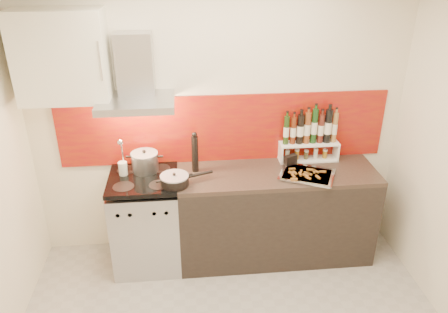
{
  "coord_description": "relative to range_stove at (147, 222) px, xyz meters",
  "views": [
    {
      "loc": [
        -0.32,
        -2.29,
        2.75
      ],
      "look_at": [
        0.0,
        0.95,
        1.15
      ],
      "focal_mm": 35.0,
      "sensor_mm": 36.0,
      "label": 1
    }
  ],
  "objects": [
    {
      "name": "back_wall",
      "position": [
        0.7,
        0.3,
        0.86
      ],
      "size": [
        3.4,
        0.02,
        2.6
      ],
      "primitive_type": "cube",
      "color": "silver",
      "rests_on": "ground"
    },
    {
      "name": "upper_cabinet",
      "position": [
        -0.55,
        0.13,
        1.51
      ],
      "size": [
        0.7,
        0.35,
        0.72
      ],
      "primitive_type": "cube",
      "color": "white",
      "rests_on": "back_wall"
    },
    {
      "name": "range_stove",
      "position": [
        0.0,
        0.0,
        0.0
      ],
      "size": [
        0.6,
        0.6,
        0.91
      ],
      "color": "#B7B7BA",
      "rests_on": "ground"
    },
    {
      "name": "step_shelf",
      "position": [
        1.54,
        0.21,
        0.7
      ],
      "size": [
        0.55,
        0.15,
        0.51
      ],
      "color": "white",
      "rests_on": "counter"
    },
    {
      "name": "baking_tray",
      "position": [
        1.44,
        -0.1,
        0.47
      ],
      "size": [
        0.57,
        0.51,
        0.03
      ],
      "color": "silver",
      "rests_on": "counter"
    },
    {
      "name": "range_hood",
      "position": [
        0.0,
        0.14,
        1.3
      ],
      "size": [
        0.62,
        0.5,
        0.61
      ],
      "color": "#B7B7BA",
      "rests_on": "back_wall"
    },
    {
      "name": "counter",
      "position": [
        1.2,
        0.0,
        0.01
      ],
      "size": [
        1.8,
        0.6,
        0.9
      ],
      "color": "black",
      "rests_on": "ground"
    },
    {
      "name": "pepper_mill",
      "position": [
        0.47,
        0.1,
        0.64
      ],
      "size": [
        0.06,
        0.06,
        0.38
      ],
      "color": "black",
      "rests_on": "counter"
    },
    {
      "name": "caddy_box",
      "position": [
        1.34,
        0.1,
        0.52
      ],
      "size": [
        0.13,
        0.1,
        0.1
      ],
      "primitive_type": "cube",
      "rotation": [
        0.0,
        0.0,
        0.43
      ],
      "color": "black",
      "rests_on": "counter"
    },
    {
      "name": "utensil_jar",
      "position": [
        -0.17,
        0.06,
        0.57
      ],
      "size": [
        0.08,
        0.12,
        0.37
      ],
      "color": "silver",
      "rests_on": "range_stove"
    },
    {
      "name": "stock_pot",
      "position": [
        0.02,
        0.13,
        0.56
      ],
      "size": [
        0.24,
        0.24,
        0.21
      ],
      "color": "#B7B7BA",
      "rests_on": "range_stove"
    },
    {
      "name": "backsplash",
      "position": [
        0.75,
        0.29,
        0.78
      ],
      "size": [
        3.0,
        0.02,
        0.64
      ],
      "primitive_type": "cube",
      "color": "maroon",
      "rests_on": "back_wall"
    },
    {
      "name": "saute_pan",
      "position": [
        0.29,
        -0.15,
        0.51
      ],
      "size": [
        0.45,
        0.25,
        0.11
      ],
      "color": "black",
      "rests_on": "range_stove"
    }
  ]
}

